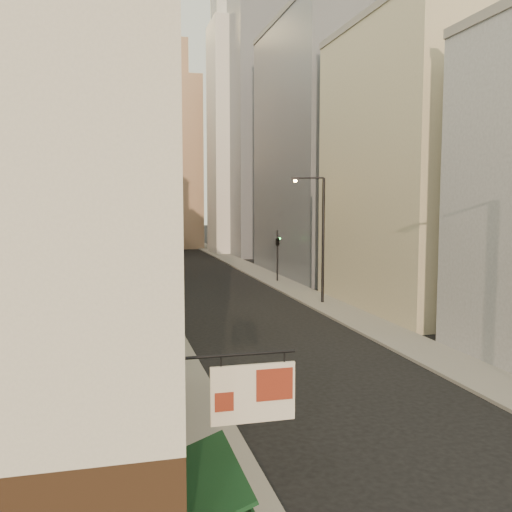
{
  "coord_description": "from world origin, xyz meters",
  "views": [
    {
      "loc": [
        -8.99,
        -6.88,
        7.66
      ],
      "look_at": [
        -1.68,
        21.47,
        4.88
      ],
      "focal_mm": 40.0,
      "sensor_mm": 36.0,
      "label": 1
    }
  ],
  "objects": [
    {
      "name": "clock_tower",
      "position": [
        -1.0,
        92.0,
        17.63
      ],
      "size": [
        14.0,
        14.0,
        44.9
      ],
      "color": "tan",
      "rests_on": "ground"
    },
    {
      "name": "sidewalk_right",
      "position": [
        6.5,
        55.0,
        0.07
      ],
      "size": [
        3.0,
        140.0,
        0.15
      ],
      "primitive_type": "cube",
      "color": "gray",
      "rests_on": "ground"
    },
    {
      "name": "left_bldg_beige",
      "position": [
        -12.0,
        26.0,
        8.0
      ],
      "size": [
        8.0,
        12.0,
        16.0
      ],
      "primitive_type": "cube",
      "color": "#B4AA8A",
      "rests_on": "ground"
    },
    {
      "name": "near_building_left",
      "position": [
        -10.99,
        9.0,
        6.02
      ],
      "size": [
        8.3,
        23.04,
        12.3
      ],
      "color": "brown",
      "rests_on": "ground"
    },
    {
      "name": "traffic_light_right",
      "position": [
        6.49,
        44.93,
        3.89
      ],
      "size": [
        0.71,
        0.71,
        5.0
      ],
      "rotation": [
        0.0,
        0.0,
        2.99
      ],
      "color": "black",
      "rests_on": "ground"
    },
    {
      "name": "right_bldg_wingrid",
      "position": [
        12.0,
        50.0,
        13.0
      ],
      "size": [
        8.0,
        20.0,
        26.0
      ],
      "primitive_type": "cube",
      "color": "gray",
      "rests_on": "ground"
    },
    {
      "name": "traffic_light_left",
      "position": [
        -5.91,
        42.1,
        3.37
      ],
      "size": [
        0.55,
        0.44,
        5.0
      ],
      "rotation": [
        0.0,
        0.0,
        3.44
      ],
      "color": "black",
      "rests_on": "ground"
    },
    {
      "name": "right_bldg_beige",
      "position": [
        12.0,
        30.0,
        10.0
      ],
      "size": [
        8.0,
        16.0,
        20.0
      ],
      "primitive_type": "cube",
      "color": "#B4AA8A",
      "rests_on": "ground"
    },
    {
      "name": "sidewalk_left",
      "position": [
        -6.5,
        55.0,
        0.07
      ],
      "size": [
        3.0,
        140.0,
        0.15
      ],
      "primitive_type": "cube",
      "color": "gray",
      "rests_on": "ground"
    },
    {
      "name": "left_bldg_tan",
      "position": [
        -12.0,
        60.0,
        8.5
      ],
      "size": [
        8.0,
        18.0,
        17.0
      ],
      "primitive_type": "cube",
      "color": "tan",
      "rests_on": "ground"
    },
    {
      "name": "left_bldg_wingrid",
      "position": [
        -12.0,
        80.0,
        12.0
      ],
      "size": [
        8.0,
        20.0,
        24.0
      ],
      "primitive_type": "cube",
      "color": "gray",
      "rests_on": "ground"
    },
    {
      "name": "highrise",
      "position": [
        18.0,
        78.0,
        25.66
      ],
      "size": [
        21.0,
        23.0,
        51.2
      ],
      "color": "gray",
      "rests_on": "ground"
    },
    {
      "name": "streetlamp_mid",
      "position": [
        6.23,
        33.04,
        5.43
      ],
      "size": [
        2.37,
        1.09,
        9.51
      ],
      "rotation": [
        0.0,
        0.0,
        -0.38
      ],
      "color": "black",
      "rests_on": "ground"
    },
    {
      "name": "white_tower",
      "position": [
        10.0,
        78.0,
        18.61
      ],
      "size": [
        8.0,
        8.0,
        41.5
      ],
      "color": "silver",
      "rests_on": "ground"
    },
    {
      "name": "left_bldg_grey",
      "position": [
        -12.0,
        42.0,
        10.0
      ],
      "size": [
        8.0,
        16.0,
        20.0
      ],
      "primitive_type": "cube",
      "color": "gray",
      "rests_on": "ground"
    }
  ]
}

